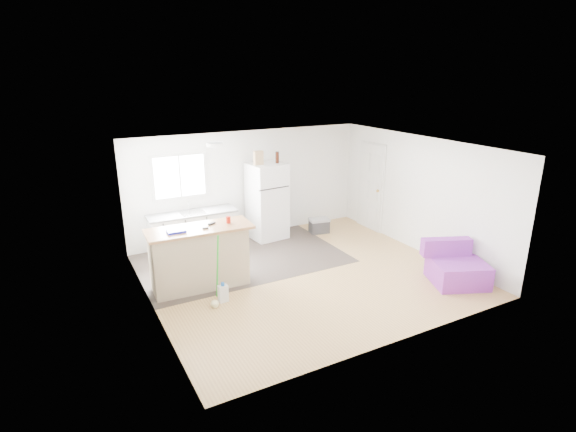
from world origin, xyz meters
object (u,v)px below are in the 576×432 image
at_px(cardboard_box, 258,158).
at_px(bottle_left, 277,158).
at_px(peninsula, 200,257).
at_px(red_cup, 228,220).
at_px(cleaner_jug, 223,293).
at_px(kitchen_cabinets, 193,231).
at_px(refrigerator, 267,201).
at_px(cooler, 319,225).
at_px(blue_tray, 176,231).
at_px(mop, 216,293).
at_px(purple_seat, 456,268).
at_px(bottle_right, 277,157).

relative_size(cardboard_box, bottle_left, 1.20).
bearing_deg(peninsula, red_cup, 1.80).
height_order(cleaner_jug, bottle_left, bottle_left).
xyz_separation_m(kitchen_cabinets, refrigerator, (1.70, -0.08, 0.44)).
relative_size(cooler, cardboard_box, 1.68).
height_order(cooler, red_cup, red_cup).
bearing_deg(refrigerator, blue_tray, -151.30).
relative_size(peninsula, mop, 1.47).
xyz_separation_m(peninsula, cardboard_box, (1.91, 1.64, 1.30)).
distance_m(purple_seat, bottle_right, 4.31).
height_order(peninsula, cooler, peninsula).
bearing_deg(blue_tray, cooler, 20.83).
xyz_separation_m(cardboard_box, bottle_right, (0.45, -0.01, -0.02)).
bearing_deg(bottle_right, bottle_left, -127.66).
height_order(cooler, bottle_left, bottle_left).
bearing_deg(bottle_left, blue_tray, -148.93).
height_order(red_cup, cardboard_box, cardboard_box).
xyz_separation_m(refrigerator, cleaner_jug, (-1.97, -2.38, -0.71)).
bearing_deg(cardboard_box, red_cup, -129.33).
distance_m(peninsula, cardboard_box, 2.83).
distance_m(cardboard_box, bottle_right, 0.45).
height_order(refrigerator, cooler, refrigerator).
relative_size(kitchen_cabinets, cooler, 3.68).
bearing_deg(red_cup, bottle_right, 42.28).
bearing_deg(cardboard_box, cooler, -10.90).
height_order(refrigerator, bottle_left, bottle_left).
bearing_deg(kitchen_cabinets, purple_seat, -44.65).
relative_size(mop, cardboard_box, 4.13).
height_order(cleaner_jug, red_cup, red_cup).
height_order(purple_seat, red_cup, red_cup).
distance_m(refrigerator, bottle_left, 1.01).
distance_m(cleaner_jug, mop, 0.19).
bearing_deg(cardboard_box, refrigerator, 9.59).
bearing_deg(cleaner_jug, mop, -154.53).
xyz_separation_m(refrigerator, red_cup, (-1.56, -1.69, 0.30)).
relative_size(cleaner_jug, bottle_right, 1.37).
bearing_deg(refrigerator, bottle_left, -25.04).
xyz_separation_m(kitchen_cabinets, mop, (-0.42, -2.54, -0.19)).
height_order(refrigerator, cardboard_box, cardboard_box).
distance_m(purple_seat, bottle_left, 4.29).
xyz_separation_m(kitchen_cabinets, cardboard_box, (1.49, -0.12, 1.44)).
distance_m(kitchen_cabinets, mop, 2.59).
xyz_separation_m(purple_seat, cardboard_box, (-2.18, 3.64, 1.59)).
relative_size(refrigerator, bottle_right, 6.84).
bearing_deg(refrigerator, cardboard_box, -176.16).
xyz_separation_m(purple_seat, blue_tray, (-4.46, 1.96, 0.85)).
bearing_deg(bottle_right, cooler, -15.10).
xyz_separation_m(refrigerator, purple_seat, (1.97, -3.67, -0.58)).
relative_size(blue_tray, bottle_right, 1.20).
xyz_separation_m(cooler, blue_tray, (-3.69, -1.40, 0.94)).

